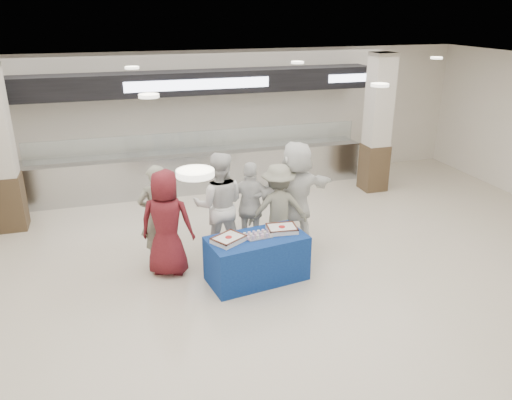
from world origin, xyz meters
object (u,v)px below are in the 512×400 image
object	(u,v)px
cupcake_tray	(258,234)
chef_short	(251,207)
soldier_a	(158,216)
soldier_b	(278,209)
display_table	(257,258)
sheet_cake_left	(229,239)
civilian_white	(296,194)
chef_tall	(219,205)
civilian_maroon	(167,223)
sheet_cake_right	(282,228)

from	to	relation	value
cupcake_tray	chef_short	distance (m)	1.05
soldier_a	chef_short	distance (m)	1.63
soldier_a	soldier_b	world-z (taller)	soldier_a
display_table	chef_short	distance (m)	1.17
cupcake_tray	soldier_b	xyz separation A→B (m)	(0.63, 0.85, 0.03)
sheet_cake_left	cupcake_tray	xyz separation A→B (m)	(0.49, 0.05, -0.02)
display_table	soldier_b	distance (m)	1.18
sheet_cake_left	soldier_a	size ratio (longest dim) A/B	0.33
chef_short	civilian_white	distance (m)	0.84
chef_tall	chef_short	bearing A→B (deg)	-163.73
cupcake_tray	soldier_a	distance (m)	1.75
soldier_a	chef_short	size ratio (longest dim) A/B	1.07
civilian_maroon	soldier_a	xyz separation A→B (m)	(-0.09, 0.37, -0.01)
display_table	sheet_cake_left	bearing A→B (deg)	174.77
sheet_cake_right	cupcake_tray	bearing A→B (deg)	-169.66
display_table	chef_short	size ratio (longest dim) A/B	0.94
sheet_cake_right	cupcake_tray	size ratio (longest dim) A/B	1.18
civilian_maroon	chef_short	distance (m)	1.60
soldier_b	chef_tall	bearing A→B (deg)	-0.90
cupcake_tray	civilian_maroon	xyz separation A→B (m)	(-1.35, 0.62, 0.11)
cupcake_tray	soldier_a	xyz separation A→B (m)	(-1.45, 0.99, 0.10)
cupcake_tray	chef_short	size ratio (longest dim) A/B	0.26
sheet_cake_right	civilian_maroon	distance (m)	1.86
civilian_maroon	chef_tall	xyz separation A→B (m)	(0.95, 0.39, 0.05)
soldier_b	civilian_maroon	bearing A→B (deg)	14.29
chef_short	civilian_white	bearing A→B (deg)	-156.57
chef_short	sheet_cake_left	bearing A→B (deg)	82.21
civilian_maroon	cupcake_tray	bearing A→B (deg)	176.27
display_table	sheet_cake_left	size ratio (longest dim) A/B	2.64
chef_short	soldier_b	world-z (taller)	chef_short
chef_short	soldier_b	bearing A→B (deg)	-177.88
cupcake_tray	chef_short	world-z (taller)	chef_short
display_table	soldier_b	world-z (taller)	soldier_b
chef_tall	soldier_b	bearing A→B (deg)	-174.85
cupcake_tray	civilian_white	distance (m)	1.45
display_table	chef_tall	bearing A→B (deg)	101.03
sheet_cake_left	civilian_maroon	distance (m)	1.09
display_table	sheet_cake_right	xyz separation A→B (m)	(0.45, 0.10, 0.42)
sheet_cake_right	soldier_b	world-z (taller)	soldier_b
sheet_cake_left	civilian_white	world-z (taller)	civilian_white
chef_short	civilian_white	world-z (taller)	civilian_white
chef_short	display_table	bearing A→B (deg)	102.72
sheet_cake_left	chef_tall	distance (m)	1.07
cupcake_tray	civilian_maroon	distance (m)	1.49
soldier_a	civilian_white	xyz separation A→B (m)	(2.46, 0.03, 0.10)
display_table	sheet_cake_left	world-z (taller)	sheet_cake_left
soldier_a	civilian_white	distance (m)	2.46
display_table	soldier_a	world-z (taller)	soldier_a
civilian_maroon	chef_short	xyz separation A→B (m)	(1.54, 0.41, -0.06)
sheet_cake_right	civilian_white	xyz separation A→B (m)	(0.59, 0.94, 0.18)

